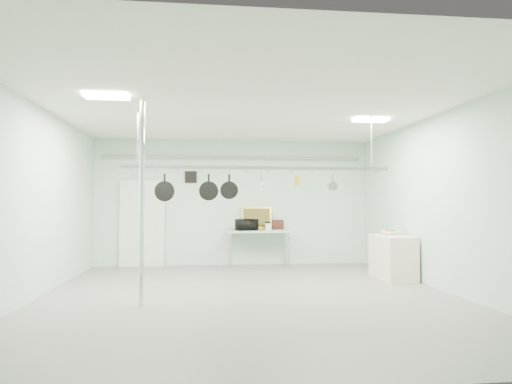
{
  "coord_description": "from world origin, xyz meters",
  "views": [
    {
      "loc": [
        -0.74,
        -7.74,
        1.55
      ],
      "look_at": [
        0.24,
        1.0,
        1.79
      ],
      "focal_mm": 32.0,
      "sensor_mm": 36.0,
      "label": 1
    }
  ],
  "objects": [
    {
      "name": "floor",
      "position": [
        0.0,
        0.0,
        0.0
      ],
      "size": [
        8.0,
        8.0,
        0.0
      ],
      "primitive_type": "plane",
      "color": "gray",
      "rests_on": "ground"
    },
    {
      "name": "right_wall",
      "position": [
        3.49,
        0.0,
        1.6
      ],
      "size": [
        0.02,
        8.0,
        3.2
      ],
      "primitive_type": "cube",
      "color": "#AED1C1",
      "rests_on": "floor"
    },
    {
      "name": "painting_large",
      "position": [
        0.58,
        3.9,
        1.2
      ],
      "size": [
        0.78,
        0.16,
        0.58
      ],
      "primitive_type": "cube",
      "rotation": [
        -0.14,
        0.0,
        -0.04
      ],
      "color": "gold",
      "rests_on": "prep_table"
    },
    {
      "name": "skillet_left",
      "position": [
        -1.44,
        0.3,
        1.84
      ],
      "size": [
        0.35,
        0.18,
        0.49
      ],
      "primitive_type": null,
      "rotation": [
        0.0,
        0.0,
        0.36
      ],
      "color": "black",
      "rests_on": "pot_rack"
    },
    {
      "name": "fruit_cluster",
      "position": [
        3.19,
        1.57,
        0.99
      ],
      "size": [
        0.24,
        0.24,
        0.09
      ],
      "primitive_type": null,
      "color": "#B21610",
      "rests_on": "fruit_bowl"
    },
    {
      "name": "skillet_mid",
      "position": [
        -0.67,
        0.3,
        1.85
      ],
      "size": [
        0.34,
        0.08,
        0.46
      ],
      "primitive_type": null,
      "rotation": [
        0.0,
        0.0,
        0.06
      ],
      "color": "black",
      "rests_on": "pot_rack"
    },
    {
      "name": "prep_table",
      "position": [
        0.6,
        3.6,
        0.83
      ],
      "size": [
        1.6,
        0.7,
        0.91
      ],
      "color": "#A2BEB2",
      "rests_on": "floor"
    },
    {
      "name": "chrome_pole",
      "position": [
        -1.7,
        -0.6,
        1.6
      ],
      "size": [
        0.08,
        0.08,
        3.2
      ],
      "primitive_type": "cylinder",
      "color": "silver",
      "rests_on": "floor"
    },
    {
      "name": "microwave",
      "position": [
        0.3,
        3.56,
        1.04
      ],
      "size": [
        0.58,
        0.46,
        0.28
      ],
      "primitive_type": "imported",
      "rotation": [
        0.0,
        0.0,
        3.41
      ],
      "color": "black",
      "rests_on": "prep_table"
    },
    {
      "name": "coffee_canister",
      "position": [
        0.84,
        3.63,
        0.99
      ],
      "size": [
        0.16,
        0.16,
        0.18
      ],
      "primitive_type": "cylinder",
      "rotation": [
        0.0,
        0.0,
        0.15
      ],
      "color": "silver",
      "rests_on": "prep_table"
    },
    {
      "name": "side_cabinet",
      "position": [
        3.15,
        1.4,
        0.45
      ],
      "size": [
        0.6,
        1.2,
        0.9
      ],
      "primitive_type": "cube",
      "color": "silver",
      "rests_on": "floor"
    },
    {
      "name": "wall_vent",
      "position": [
        -1.1,
        3.97,
        2.25
      ],
      "size": [
        0.3,
        0.04,
        0.3
      ],
      "primitive_type": "cube",
      "color": "black",
      "rests_on": "back_wall"
    },
    {
      "name": "saucepan",
      "position": [
        1.56,
        0.3,
        1.93
      ],
      "size": [
        0.18,
        0.12,
        0.31
      ],
      "primitive_type": null,
      "rotation": [
        0.0,
        0.0,
        -0.1
      ],
      "color": "silver",
      "rests_on": "pot_rack"
    },
    {
      "name": "ceiling",
      "position": [
        0.0,
        0.0,
        3.19
      ],
      "size": [
        7.0,
        8.0,
        0.02
      ],
      "primitive_type": "cube",
      "color": "silver",
      "rests_on": "back_wall"
    },
    {
      "name": "skillet_right",
      "position": [
        -0.31,
        0.3,
        1.86
      ],
      "size": [
        0.31,
        0.08,
        0.44
      ],
      "primitive_type": null,
      "rotation": [
        0.0,
        0.0,
        -0.05
      ],
      "color": "black",
      "rests_on": "pot_rack"
    },
    {
      "name": "whisk",
      "position": [
        0.26,
        0.3,
        1.93
      ],
      "size": [
        0.19,
        0.19,
        0.31
      ],
      "primitive_type": null,
      "rotation": [
        0.0,
        0.0,
        0.38
      ],
      "color": "#BBBBC0",
      "rests_on": "pot_rack"
    },
    {
      "name": "fruit_bowl",
      "position": [
        3.19,
        1.57,
        0.95
      ],
      "size": [
        0.45,
        0.45,
        0.09
      ],
      "primitive_type": "imported",
      "rotation": [
        0.0,
        0.0,
        0.25
      ],
      "color": "white",
      "rests_on": "side_cabinet"
    },
    {
      "name": "conduit_pipe",
      "position": [
        0.0,
        3.9,
        2.75
      ],
      "size": [
        6.6,
        0.07,
        0.07
      ],
      "primitive_type": "cylinder",
      "rotation": [
        0.0,
        1.57,
        0.0
      ],
      "color": "gray",
      "rests_on": "back_wall"
    },
    {
      "name": "door",
      "position": [
        -2.3,
        3.94,
        1.05
      ],
      "size": [
        1.1,
        0.1,
        2.2
      ],
      "primitive_type": "cube",
      "color": "silver",
      "rests_on": "floor"
    },
    {
      "name": "pot_rack",
      "position": [
        0.2,
        0.3,
        2.23
      ],
      "size": [
        4.8,
        0.06,
        1.0
      ],
      "color": "#B7B7BC",
      "rests_on": "ceiling"
    },
    {
      "name": "grater",
      "position": [
        0.91,
        0.3,
        1.98
      ],
      "size": [
        0.09,
        0.02,
        0.21
      ],
      "primitive_type": null,
      "rotation": [
        0.0,
        0.0,
        -0.03
      ],
      "color": "yellow",
      "rests_on": "pot_rack"
    },
    {
      "name": "back_wall",
      "position": [
        0.0,
        3.99,
        1.6
      ],
      "size": [
        7.0,
        0.02,
        3.2
      ],
      "primitive_type": "cube",
      "color": "#AED1C1",
      "rests_on": "floor"
    },
    {
      "name": "painting_small",
      "position": [
        1.14,
        3.9,
        1.03
      ],
      "size": [
        0.3,
        0.1,
        0.25
      ],
      "primitive_type": "cube",
      "rotation": [
        -0.17,
        0.0,
        0.04
      ],
      "color": "#331711",
      "rests_on": "prep_table"
    },
    {
      "name": "light_panel_left",
      "position": [
        -2.2,
        -0.8,
        3.16
      ],
      "size": [
        0.65,
        0.3,
        0.05
      ],
      "primitive_type": "cube",
      "color": "white",
      "rests_on": "ceiling"
    },
    {
      "name": "light_panel_right",
      "position": [
        2.4,
        0.6,
        3.16
      ],
      "size": [
        0.65,
        0.3,
        0.05
      ],
      "primitive_type": "cube",
      "color": "white",
      "rests_on": "ceiling"
    }
  ]
}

